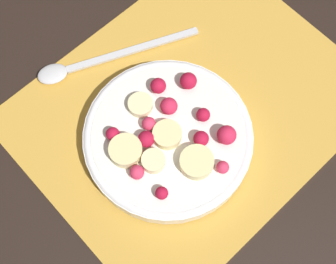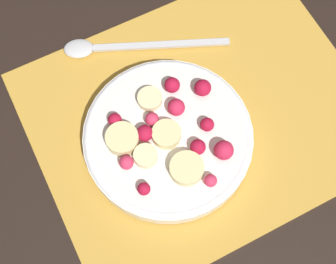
# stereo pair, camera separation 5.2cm
# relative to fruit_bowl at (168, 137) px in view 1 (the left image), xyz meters

# --- Properties ---
(ground_plane) EXTENTS (3.00, 3.00, 0.00)m
(ground_plane) POSITION_rel_fruit_bowl_xyz_m (0.05, 0.02, -0.02)
(ground_plane) COLOR black
(placemat) EXTENTS (0.40, 0.32, 0.01)m
(placemat) POSITION_rel_fruit_bowl_xyz_m (0.05, 0.02, -0.02)
(placemat) COLOR gold
(placemat) RESTS_ON ground_plane
(fruit_bowl) EXTENTS (0.19, 0.19, 0.05)m
(fruit_bowl) POSITION_rel_fruit_bowl_xyz_m (0.00, 0.00, 0.00)
(fruit_bowl) COLOR white
(fruit_bowl) RESTS_ON placemat
(spoon) EXTENTS (0.20, 0.10, 0.01)m
(spoon) POSITION_rel_fruit_bowl_xyz_m (-0.00, 0.14, -0.01)
(spoon) COLOR silver
(spoon) RESTS_ON placemat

